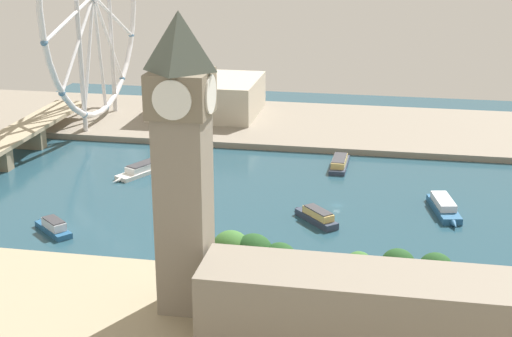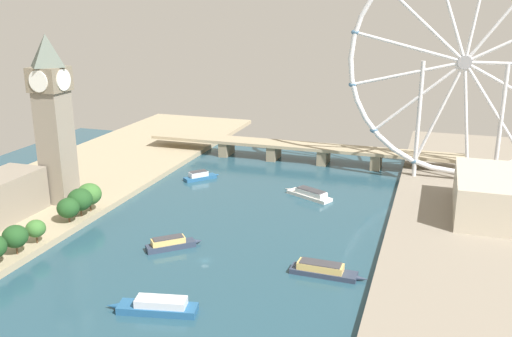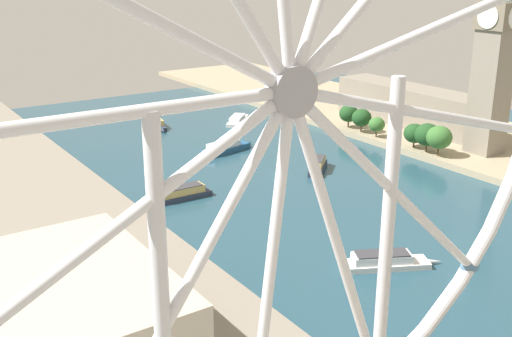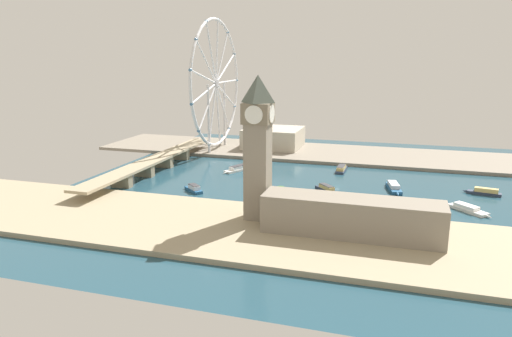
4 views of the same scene
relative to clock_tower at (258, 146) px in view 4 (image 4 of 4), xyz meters
The scene contains 16 objects.
ground_plane 111.67m from the clock_tower, 20.42° to the right, with size 395.75×395.75×0.00m, color #234756.
riverbank_left 60.26m from the clock_tower, 116.85° to the right, with size 90.00×520.00×3.00m, color tan.
riverbank_right 215.67m from the clock_tower, ahead, with size 90.00×520.00×3.00m, color gray.
clock_tower is the anchor object (origin of this frame).
parliament_block 66.43m from the clock_tower, 102.03° to the right, with size 22.00×96.17×20.73m, color gray.
tree_row_embankment 53.25m from the clock_tower, 55.66° to the right, with size 12.24×73.39×14.18m.
ferris_wheel 218.29m from the clock_tower, 27.91° to the left, with size 128.26×3.20×130.70m.
riverside_hall 225.64m from the clock_tower, 12.51° to the left, with size 52.38×57.74×20.01m, color #BCB29E.
river_bridge 158.93m from the clock_tower, 51.99° to the left, with size 207.75×17.81×11.50m.
tour_boat_0 93.32m from the clock_tower, 20.73° to the right, with size 21.05×19.34×5.47m.
tour_boat_1 178.68m from the clock_tower, 53.69° to the right, with size 9.31×26.44×5.02m.
tour_boat_2 92.46m from the clock_tower, 52.54° to the left, with size 17.68×19.87×5.39m.
tour_boat_3 130.31m from the clock_tower, 38.92° to the right, with size 32.13×12.73×5.29m.
tour_boat_4 153.82m from the clock_tower, 12.73° to the right, with size 30.39×7.70×5.03m.
tour_boat_5 144.04m from the clock_tower, 64.47° to the right, with size 25.10×25.10×4.18m.
tour_boat_6 137.41m from the clock_tower, 24.31° to the left, with size 29.57×18.56×4.82m.
Camera 4 is at (-350.39, -41.38, 97.92)m, focal length 32.99 mm.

